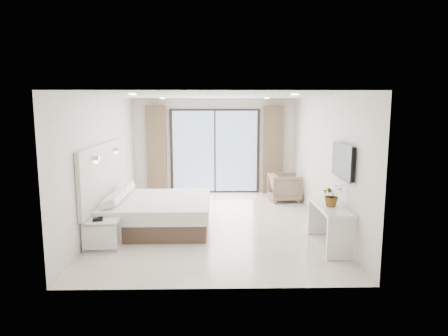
{
  "coord_description": "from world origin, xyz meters",
  "views": [
    {
      "loc": [
        0.02,
        -8.29,
        2.51
      ],
      "look_at": [
        0.2,
        0.4,
        1.14
      ],
      "focal_mm": 32.0,
      "sensor_mm": 36.0,
      "label": 1
    }
  ],
  "objects_px": {
    "bed": "(156,213)",
    "console_desk": "(329,216)",
    "nightstand": "(103,234)",
    "armchair": "(285,186)"
  },
  "relations": [
    {
      "from": "bed",
      "to": "console_desk",
      "type": "bearing_deg",
      "value": -19.75
    },
    {
      "from": "nightstand",
      "to": "armchair",
      "type": "bearing_deg",
      "value": 40.23
    },
    {
      "from": "bed",
      "to": "console_desk",
      "type": "distance_m",
      "value": 3.47
    },
    {
      "from": "nightstand",
      "to": "armchair",
      "type": "height_order",
      "value": "armchair"
    },
    {
      "from": "nightstand",
      "to": "armchair",
      "type": "relative_size",
      "value": 0.75
    },
    {
      "from": "bed",
      "to": "armchair",
      "type": "distance_m",
      "value": 3.84
    },
    {
      "from": "bed",
      "to": "armchair",
      "type": "xyz_separation_m",
      "value": [
        3.07,
        2.31,
        0.08
      ]
    },
    {
      "from": "nightstand",
      "to": "console_desk",
      "type": "relative_size",
      "value": 0.4
    },
    {
      "from": "bed",
      "to": "console_desk",
      "type": "height_order",
      "value": "console_desk"
    },
    {
      "from": "console_desk",
      "to": "armchair",
      "type": "distance_m",
      "value": 3.49
    }
  ]
}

